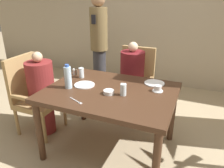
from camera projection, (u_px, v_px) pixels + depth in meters
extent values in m
plane|color=tan|center=(110.00, 148.00, 2.57)|extent=(16.00, 16.00, 0.00)
cube|color=tan|center=(159.00, 10.00, 3.95)|extent=(8.00, 0.06, 2.80)
cube|color=#422819|center=(110.00, 92.00, 2.29)|extent=(1.34, 1.02, 0.05)
cylinder|color=#422819|center=(39.00, 132.00, 2.27)|extent=(0.07, 0.07, 0.70)
cylinder|color=#422819|center=(156.00, 165.00, 1.83)|extent=(0.07, 0.07, 0.70)
cylinder|color=#422819|center=(83.00, 97.00, 3.03)|extent=(0.07, 0.07, 0.70)
cylinder|color=#422819|center=(172.00, 115.00, 2.59)|extent=(0.07, 0.07, 0.70)
cube|color=#A88451|center=(40.00, 102.00, 2.76)|extent=(0.48, 0.48, 0.07)
cube|color=#A88451|center=(22.00, 77.00, 2.72)|extent=(0.05, 0.48, 0.54)
cube|color=#A88451|center=(49.00, 85.00, 2.88)|extent=(0.43, 0.04, 0.04)
cube|color=#A88451|center=(25.00, 99.00, 2.51)|extent=(0.43, 0.04, 0.04)
cylinder|color=#A88451|center=(65.00, 113.00, 2.95)|extent=(0.04, 0.04, 0.37)
cylinder|color=#A88451|center=(44.00, 130.00, 2.59)|extent=(0.04, 0.04, 0.37)
cylinder|color=#A88451|center=(40.00, 107.00, 3.10)|extent=(0.04, 0.04, 0.37)
cylinder|color=#A88451|center=(17.00, 122.00, 2.74)|extent=(0.04, 0.04, 0.37)
cylinder|color=maroon|center=(45.00, 116.00, 2.81)|extent=(0.24, 0.24, 0.44)
cylinder|color=maroon|center=(41.00, 82.00, 2.62)|extent=(0.32, 0.32, 0.50)
sphere|color=tan|center=(37.00, 57.00, 2.50)|extent=(0.12, 0.12, 0.12)
cube|color=#A88451|center=(133.00, 90.00, 3.10)|extent=(0.48, 0.48, 0.07)
cube|color=#A88451|center=(138.00, 65.00, 3.17)|extent=(0.48, 0.05, 0.54)
cube|color=#A88451|center=(149.00, 82.00, 2.96)|extent=(0.04, 0.43, 0.04)
cube|color=#A88451|center=(118.00, 78.00, 3.12)|extent=(0.04, 0.43, 0.04)
cylinder|color=#A88451|center=(142.00, 114.00, 2.93)|extent=(0.04, 0.04, 0.37)
cylinder|color=#A88451|center=(113.00, 108.00, 3.08)|extent=(0.04, 0.04, 0.37)
cylinder|color=#A88451|center=(150.00, 101.00, 3.29)|extent=(0.04, 0.04, 0.37)
cylinder|color=#A88451|center=(123.00, 96.00, 3.44)|extent=(0.04, 0.04, 0.37)
cylinder|color=maroon|center=(131.00, 104.00, 3.12)|extent=(0.24, 0.24, 0.44)
cylinder|color=maroon|center=(132.00, 71.00, 2.93)|extent=(0.32, 0.32, 0.54)
sphere|color=beige|center=(133.00, 47.00, 2.80)|extent=(0.13, 0.13, 0.13)
cylinder|color=#2D2D33|center=(100.00, 72.00, 3.84)|extent=(0.22, 0.22, 0.80)
cylinder|color=brown|center=(99.00, 29.00, 3.55)|extent=(0.29, 0.29, 0.68)
sphere|color=#997051|center=(98.00, 0.00, 3.38)|extent=(0.22, 0.22, 0.22)
cube|color=black|center=(93.00, 19.00, 3.34)|extent=(0.07, 0.01, 0.14)
cylinder|color=white|center=(85.00, 85.00, 2.39)|extent=(0.22, 0.22, 0.01)
cylinder|color=white|center=(154.00, 83.00, 2.44)|extent=(0.22, 0.22, 0.01)
cylinder|color=white|center=(158.00, 91.00, 2.25)|extent=(0.11, 0.11, 0.01)
cylinder|color=white|center=(158.00, 88.00, 2.24)|extent=(0.07, 0.07, 0.06)
cylinder|color=white|center=(109.00, 92.00, 2.18)|extent=(0.11, 0.11, 0.04)
cylinder|color=silver|center=(68.00, 78.00, 2.29)|extent=(0.08, 0.08, 0.24)
cylinder|color=#3359B2|center=(67.00, 66.00, 2.24)|extent=(0.04, 0.04, 0.03)
cylinder|color=silver|center=(81.00, 73.00, 2.59)|extent=(0.06, 0.06, 0.12)
cylinder|color=silver|center=(123.00, 90.00, 2.14)|extent=(0.06, 0.06, 0.12)
cylinder|color=white|center=(74.00, 72.00, 2.69)|extent=(0.03, 0.03, 0.08)
cylinder|color=#4C3D2D|center=(77.00, 72.00, 2.67)|extent=(0.03, 0.03, 0.07)
cube|color=silver|center=(75.00, 100.00, 2.06)|extent=(0.15, 0.07, 0.00)
cube|color=silver|center=(80.00, 103.00, 2.01)|extent=(0.04, 0.04, 0.00)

